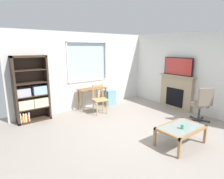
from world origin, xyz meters
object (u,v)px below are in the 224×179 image
object	(u,v)px
office_chair	(202,103)
sippy_cup	(182,127)
wooden_chair	(100,99)
tv	(178,66)
bookshelf	(31,93)
fireplace	(176,92)
coffee_table	(181,129)
desk_under_window	(92,92)
plastic_drawer_unit	(109,97)

from	to	relation	value
office_chair	sippy_cup	world-z (taller)	office_chair
wooden_chair	tv	xyz separation A→B (m)	(2.33, -1.17, 0.98)
wooden_chair	sippy_cup	distance (m)	2.79
bookshelf	fireplace	xyz separation A→B (m)	(4.21, -1.80, -0.22)
wooden_chair	coffee_table	world-z (taller)	wooden_chair
office_chair	wooden_chair	bearing A→B (deg)	128.45
bookshelf	sippy_cup	distance (m)	4.01
desk_under_window	sippy_cup	bearing A→B (deg)	-86.82
coffee_table	office_chair	bearing A→B (deg)	13.68
desk_under_window	tv	distance (m)	2.97
plastic_drawer_unit	tv	distance (m)	2.61
office_chair	sippy_cup	size ratio (longest dim) A/B	11.11
office_chair	desk_under_window	bearing A→B (deg)	122.35
office_chair	coffee_table	world-z (taller)	office_chair
wooden_chair	office_chair	size ratio (longest dim) A/B	0.90
bookshelf	tv	world-z (taller)	bookshelf
sippy_cup	coffee_table	bearing A→B (deg)	45.47
bookshelf	desk_under_window	distance (m)	1.92
fireplace	office_chair	size ratio (longest dim) A/B	1.27
tv	coffee_table	world-z (taller)	tv
bookshelf	wooden_chair	world-z (taller)	bookshelf
coffee_table	sippy_cup	world-z (taller)	sippy_cup
tv	coffee_table	xyz separation A→B (m)	(-2.03, -1.53, -1.09)
wooden_chair	coffee_table	distance (m)	2.73
office_chair	tv	bearing A→B (deg)	67.45
bookshelf	coffee_table	size ratio (longest dim) A/B	1.82
fireplace	tv	world-z (taller)	tv
wooden_chair	plastic_drawer_unit	xyz separation A→B (m)	(0.78, 0.56, -0.19)
bookshelf	plastic_drawer_unit	world-z (taller)	bookshelf
wooden_chair	plastic_drawer_unit	bearing A→B (deg)	35.89
tv	coffee_table	size ratio (longest dim) A/B	1.03
tv	sippy_cup	world-z (taller)	tv
desk_under_window	plastic_drawer_unit	distance (m)	0.80
office_chair	coffee_table	size ratio (longest dim) A/B	0.99
desk_under_window	tv	bearing A→B (deg)	-36.49
fireplace	coffee_table	size ratio (longest dim) A/B	1.25
coffee_table	bookshelf	bearing A→B (deg)	122.96
bookshelf	sippy_cup	size ratio (longest dim) A/B	20.51
fireplace	office_chair	world-z (taller)	fireplace
plastic_drawer_unit	sippy_cup	bearing A→B (deg)	-99.32
desk_under_window	coffee_table	distance (m)	3.24
office_chair	coffee_table	distance (m)	1.61
plastic_drawer_unit	office_chair	world-z (taller)	office_chair
plastic_drawer_unit	coffee_table	size ratio (longest dim) A/B	0.54
desk_under_window	sippy_cup	distance (m)	3.30
desk_under_window	sippy_cup	size ratio (longest dim) A/B	10.96
fireplace	tv	distance (m)	0.87
office_chair	fireplace	bearing A→B (deg)	66.68
plastic_drawer_unit	tv	bearing A→B (deg)	-48.27
bookshelf	fireplace	distance (m)	4.58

